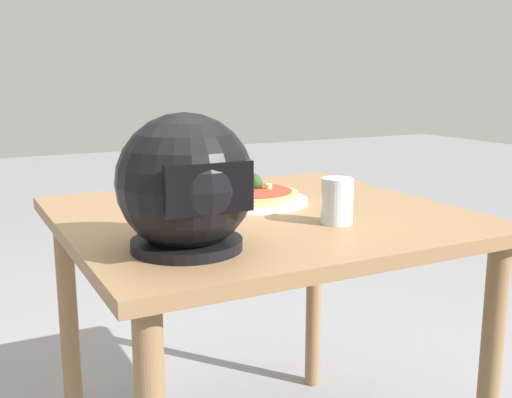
% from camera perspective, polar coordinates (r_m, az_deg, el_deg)
% --- Properties ---
extents(dining_table, '(0.91, 0.85, 0.72)m').
position_cam_1_polar(dining_table, '(1.47, 0.39, -4.87)').
color(dining_table, olive).
rests_on(dining_table, ground).
extents(pizza_plate, '(0.28, 0.28, 0.01)m').
position_cam_1_polar(pizza_plate, '(1.54, -0.37, -0.14)').
color(pizza_plate, white).
rests_on(pizza_plate, dining_table).
extents(pizza, '(0.23, 0.23, 0.05)m').
position_cam_1_polar(pizza, '(1.54, -0.40, 0.60)').
color(pizza, tan).
rests_on(pizza, pizza_plate).
extents(motorcycle_helmet, '(0.25, 0.25, 0.25)m').
position_cam_1_polar(motorcycle_helmet, '(1.11, -6.61, 1.28)').
color(motorcycle_helmet, black).
rests_on(motorcycle_helmet, dining_table).
extents(drinking_glass, '(0.07, 0.07, 0.10)m').
position_cam_1_polar(drinking_glass, '(1.33, 7.60, -0.18)').
color(drinking_glass, silver).
rests_on(drinking_glass, dining_table).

